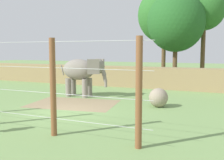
{
  "coord_description": "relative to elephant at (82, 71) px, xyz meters",
  "views": [
    {
      "loc": [
        7.77,
        -11.73,
        3.24
      ],
      "look_at": [
        1.1,
        3.51,
        1.4
      ],
      "focal_mm": 42.96,
      "sensor_mm": 36.0,
      "label": 1
    }
  ],
  "objects": [
    {
      "name": "tree_left_of_centre",
      "position": [
        4.49,
        10.51,
        4.22
      ],
      "size": [
        5.58,
        5.58,
        8.95
      ],
      "color": "brown",
      "rests_on": "ground"
    },
    {
      "name": "dirt_patch",
      "position": [
        0.8,
        -2.48,
        -1.78
      ],
      "size": [
        5.65,
        4.42,
        0.01
      ],
      "primitive_type": "cube",
      "rotation": [
        0.0,
        0.0,
        0.16
      ],
      "color": "#937F5B",
      "rests_on": "ground"
    },
    {
      "name": "cable_fence",
      "position": [
        1.63,
        -8.07,
        0.08
      ],
      "size": [
        11.23,
        0.23,
        3.71
      ],
      "color": "brown",
      "rests_on": "ground"
    },
    {
      "name": "tree_behind_wall",
      "position": [
        6.91,
        12.6,
        5.61
      ],
      "size": [
        4.2,
        4.2,
        9.66
      ],
      "color": "brown",
      "rests_on": "ground"
    },
    {
      "name": "embankment_wall",
      "position": [
        1.66,
        6.37,
        -0.89
      ],
      "size": [
        36.0,
        1.8,
        1.78
      ],
      "primitive_type": "cube",
      "color": "#997F56",
      "rests_on": "ground"
    },
    {
      "name": "ground_plane",
      "position": [
        1.66,
        -4.59,
        -1.78
      ],
      "size": [
        120.0,
        120.0,
        0.0
      ],
      "primitive_type": "plane",
      "color": "#759956"
    },
    {
      "name": "tree_far_left",
      "position": [
        2.81,
        12.88,
        5.24
      ],
      "size": [
        5.69,
        5.69,
        10.03
      ],
      "color": "brown",
      "rests_on": "ground"
    },
    {
      "name": "enrichment_ball",
      "position": [
        5.8,
        -1.38,
        -1.23
      ],
      "size": [
        1.1,
        1.1,
        1.1
      ],
      "primitive_type": "sphere",
      "color": "gray",
      "rests_on": "ground"
    },
    {
      "name": "elephant",
      "position": [
        0.0,
        0.0,
        0.0
      ],
      "size": [
        3.63,
        1.53,
        2.69
      ],
      "color": "gray",
      "rests_on": "ground"
    }
  ]
}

